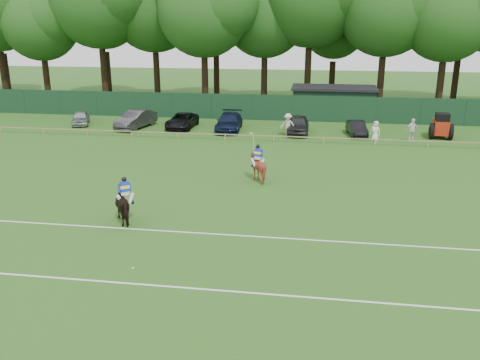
% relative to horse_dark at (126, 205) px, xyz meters
% --- Properties ---
extents(ground, '(160.00, 160.00, 0.00)m').
position_rel_horse_dark_xyz_m(ground, '(4.65, 0.12, -0.88)').
color(ground, '#1E4C14').
rests_on(ground, ground).
extents(horse_dark, '(1.97, 2.24, 1.76)m').
position_rel_horse_dark_xyz_m(horse_dark, '(0.00, 0.00, 0.00)').
color(horse_dark, black).
rests_on(horse_dark, ground).
extents(horse_chestnut, '(1.69, 1.83, 1.74)m').
position_rel_horse_dark_xyz_m(horse_chestnut, '(5.58, 7.52, -0.01)').
color(horse_chestnut, maroon).
rests_on(horse_chestnut, ground).
extents(sedan_silver, '(2.73, 4.01, 1.27)m').
position_rel_horse_dark_xyz_m(sedan_silver, '(-12.92, 22.42, -0.24)').
color(sedan_silver, '#A3A5A8').
rests_on(sedan_silver, ground).
extents(sedan_grey, '(2.75, 5.12, 1.60)m').
position_rel_horse_dark_xyz_m(sedan_grey, '(-7.25, 21.70, -0.08)').
color(sedan_grey, '#2F2F32').
rests_on(sedan_grey, ground).
extents(suv_black, '(2.30, 4.84, 1.34)m').
position_rel_horse_dark_xyz_m(suv_black, '(-3.09, 22.26, -0.21)').
color(suv_black, black).
rests_on(suv_black, ground).
extents(sedan_navy, '(2.39, 5.31, 1.51)m').
position_rel_horse_dark_xyz_m(sedan_navy, '(1.33, 21.91, -0.12)').
color(sedan_navy, '#101932').
rests_on(sedan_navy, ground).
extents(hatch_grey, '(1.85, 4.54, 1.54)m').
position_rel_horse_dark_xyz_m(hatch_grey, '(7.46, 21.49, -0.11)').
color(hatch_grey, '#29292C').
rests_on(hatch_grey, ground).
extents(estate_black, '(1.75, 3.87, 1.23)m').
position_rel_horse_dark_xyz_m(estate_black, '(12.45, 21.47, -0.26)').
color(estate_black, black).
rests_on(estate_black, ground).
extents(spectator_left, '(1.28, 0.77, 1.94)m').
position_rel_horse_dark_xyz_m(spectator_left, '(6.65, 20.29, 0.09)').
color(spectator_left, beige).
rests_on(spectator_left, ground).
extents(spectator_mid, '(1.22, 0.89, 1.92)m').
position_rel_horse_dark_xyz_m(spectator_mid, '(16.65, 19.63, 0.08)').
color(spectator_mid, white).
rests_on(spectator_mid, ground).
extents(spectator_right, '(0.98, 0.86, 1.69)m').
position_rel_horse_dark_xyz_m(spectator_right, '(13.76, 19.36, -0.03)').
color(spectator_right, white).
rests_on(spectator_right, ground).
extents(rider_dark, '(0.84, 0.66, 1.41)m').
position_rel_horse_dark_xyz_m(rider_dark, '(0.01, -0.01, 0.77)').
color(rider_dark, silver).
rests_on(rider_dark, ground).
extents(rider_chestnut, '(0.93, 0.67, 2.05)m').
position_rel_horse_dark_xyz_m(rider_chestnut, '(5.58, 7.51, 0.77)').
color(rider_chestnut, silver).
rests_on(rider_chestnut, ground).
extents(polo_ball, '(0.09, 0.09, 0.09)m').
position_rel_horse_dark_xyz_m(polo_ball, '(2.03, -4.74, -0.83)').
color(polo_ball, silver).
rests_on(polo_ball, ground).
extents(pitch_lines, '(60.00, 5.10, 0.01)m').
position_rel_horse_dark_xyz_m(pitch_lines, '(4.65, -3.38, -0.87)').
color(pitch_lines, silver).
rests_on(pitch_lines, ground).
extents(pitch_rail, '(62.10, 0.10, 0.50)m').
position_rel_horse_dark_xyz_m(pitch_rail, '(4.65, 18.12, -0.43)').
color(pitch_rail, '#997F5B').
rests_on(pitch_rail, ground).
extents(perimeter_fence, '(92.08, 0.08, 2.50)m').
position_rel_horse_dark_xyz_m(perimeter_fence, '(4.65, 27.12, 0.37)').
color(perimeter_fence, '#14351E').
rests_on(perimeter_fence, ground).
extents(utility_shed, '(8.40, 4.40, 3.04)m').
position_rel_horse_dark_xyz_m(utility_shed, '(10.65, 30.12, 0.66)').
color(utility_shed, '#14331E').
rests_on(utility_shed, ground).
extents(tree_row, '(96.00, 12.00, 21.00)m').
position_rel_horse_dark_xyz_m(tree_row, '(6.65, 35.12, -0.88)').
color(tree_row, '#26561C').
rests_on(tree_row, ground).
extents(tractor, '(1.92, 2.67, 2.12)m').
position_rel_horse_dark_xyz_m(tractor, '(19.28, 21.49, 0.13)').
color(tractor, '#A7260F').
rests_on(tractor, ground).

